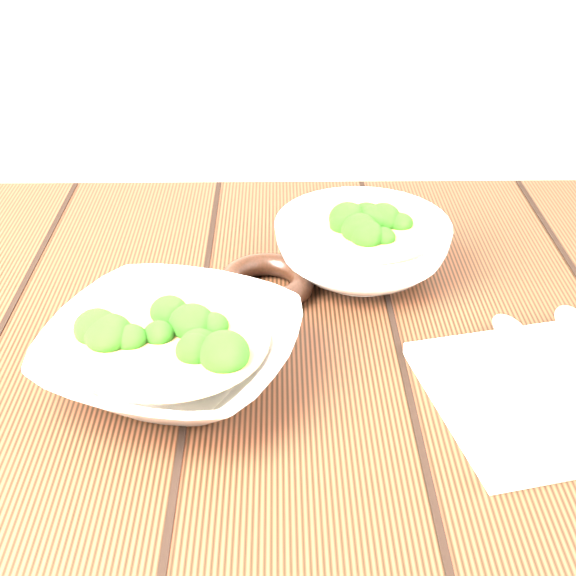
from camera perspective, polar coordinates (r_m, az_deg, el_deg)
The scene contains 6 objects.
table at distance 0.86m, azimuth -4.81°, elevation -10.80°, with size 1.20×0.80×0.75m.
soup_bowl_front at distance 0.74m, azimuth -8.27°, elevation -4.47°, with size 0.29×0.29×0.07m.
soup_bowl_back at distance 0.90m, azimuth 5.29°, elevation 3.06°, with size 0.24×0.24×0.07m.
trivet at distance 0.87m, azimuth -1.59°, elevation 0.38°, with size 0.10×0.10×0.03m, color black.
napkin at distance 0.76m, azimuth 18.99°, elevation -6.96°, with size 0.23×0.19×0.01m, color beige.
spoon_left at distance 0.79m, azimuth 16.58°, elevation -4.40°, with size 0.05×0.19×0.01m.
Camera 1 is at (0.06, -0.64, 1.21)m, focal length 50.00 mm.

